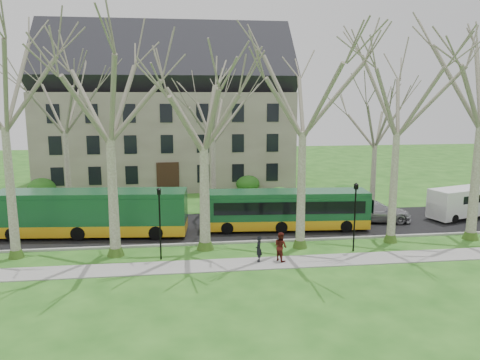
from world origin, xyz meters
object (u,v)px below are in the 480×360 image
object	(u,v)px
pedestrian_b	(281,246)
van_a	(462,203)
bus_lead	(92,213)
sedan	(375,211)
pedestrian_a	(259,249)
bus_follow	(287,209)

from	to	relation	value
pedestrian_b	van_a	bearing A→B (deg)	-93.22
bus_lead	sedan	distance (m)	21.09
pedestrian_a	pedestrian_b	bearing A→B (deg)	93.59
sedan	pedestrian_b	size ratio (longest dim) A/B	3.13
van_a	pedestrian_b	xyz separation A→B (m)	(-16.35, -7.72, -0.35)
bus_lead	van_a	size ratio (longest dim) A/B	2.34
van_a	pedestrian_b	world-z (taller)	van_a
van_a	pedestrian_a	xyz separation A→B (m)	(-17.66, -7.70, -0.45)
bus_follow	sedan	size ratio (longest dim) A/B	2.14
van_a	pedestrian_b	bearing A→B (deg)	-171.56
bus_follow	pedestrian_b	xyz separation A→B (m)	(-1.89, -6.51, -0.59)
bus_lead	pedestrian_a	size ratio (longest dim) A/B	8.50
pedestrian_a	sedan	bearing A→B (deg)	130.84
sedan	van_a	size ratio (longest dim) A/B	0.97
van_a	pedestrian_b	distance (m)	18.08
bus_lead	pedestrian_a	xyz separation A→B (m)	(10.63, -6.65, -0.86)
sedan	bus_follow	bearing A→B (deg)	109.34
bus_lead	pedestrian_a	bearing A→B (deg)	-26.66
sedan	pedestrian_b	distance (m)	11.94
bus_follow	sedan	world-z (taller)	bus_follow
bus_follow	pedestrian_b	size ratio (longest dim) A/B	6.72
pedestrian_a	pedestrian_b	distance (m)	1.31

